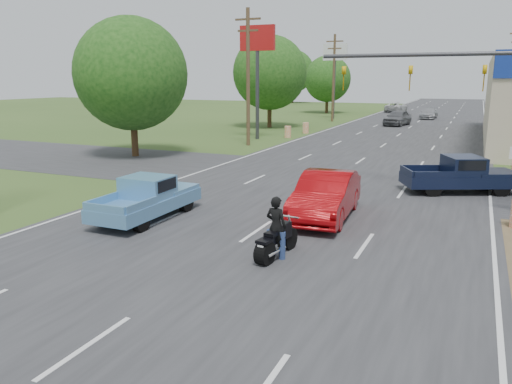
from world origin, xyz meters
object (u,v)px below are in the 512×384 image
at_px(red_convertible, 326,196).
at_px(rider, 276,229).
at_px(motorcycle, 275,242).
at_px(distant_car_silver, 429,114).
at_px(navy_pickup, 463,174).
at_px(distant_car_white, 396,107).
at_px(distant_car_grey, 398,118).
at_px(blue_pickup, 149,197).

height_order(red_convertible, rider, rider).
xyz_separation_m(motorcycle, distant_car_silver, (-0.85, 54.77, 0.19)).
height_order(navy_pickup, distant_car_white, navy_pickup).
distance_m(motorcycle, navy_pickup, 12.12).
xyz_separation_m(motorcycle, rider, (0.01, 0.05, 0.37)).
distance_m(red_convertible, navy_pickup, 7.93).
height_order(distant_car_grey, distant_car_white, distant_car_grey).
relative_size(motorcycle, distant_car_silver, 0.46).
height_order(motorcycle, navy_pickup, navy_pickup).
distance_m(red_convertible, rider, 4.60).
bearing_deg(distant_car_silver, rider, -87.31).
bearing_deg(navy_pickup, motorcycle, -46.65).
distance_m(blue_pickup, distant_car_silver, 52.90).
bearing_deg(distant_car_grey, distant_car_silver, 88.49).
distance_m(distant_car_grey, distant_car_silver, 11.35).
bearing_deg(rider, distant_car_grey, -77.37).
height_order(red_convertible, distant_car_white, red_convertible).
bearing_deg(motorcycle, blue_pickup, 168.63).
xyz_separation_m(rider, distant_car_grey, (-3.08, 43.59, -0.01)).
relative_size(navy_pickup, distant_car_grey, 1.07).
distance_m(blue_pickup, distant_car_white, 64.36).
relative_size(red_convertible, distant_car_silver, 1.09).
relative_size(blue_pickup, distant_car_silver, 1.01).
bearing_deg(blue_pickup, navy_pickup, 41.53).
bearing_deg(distant_car_white, blue_pickup, 98.03).
relative_size(motorcycle, navy_pickup, 0.41).
bearing_deg(distant_car_silver, navy_pickup, -81.16).
distance_m(navy_pickup, distant_car_white, 56.33).
xyz_separation_m(blue_pickup, navy_pickup, (10.31, 9.14, 0.04)).
height_order(red_convertible, blue_pickup, red_convertible).
distance_m(red_convertible, blue_pickup, 6.42).
height_order(red_convertible, distant_car_grey, distant_car_grey).
xyz_separation_m(navy_pickup, distant_car_silver, (-5.38, 43.53, -0.15)).
bearing_deg(navy_pickup, red_convertible, -58.51).
xyz_separation_m(blue_pickup, distant_car_grey, (2.71, 41.54, 0.05)).
distance_m(distant_car_grey, distant_car_white, 23.09).
bearing_deg(blue_pickup, red_convertible, 23.39).
distance_m(red_convertible, distant_car_white, 62.17).
distance_m(blue_pickup, distant_car_grey, 41.63).
bearing_deg(navy_pickup, distant_car_silver, 162.34).
xyz_separation_m(navy_pickup, distant_car_white, (-11.13, 55.22, -0.09)).
xyz_separation_m(blue_pickup, distant_car_silver, (4.93, 52.67, -0.11)).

